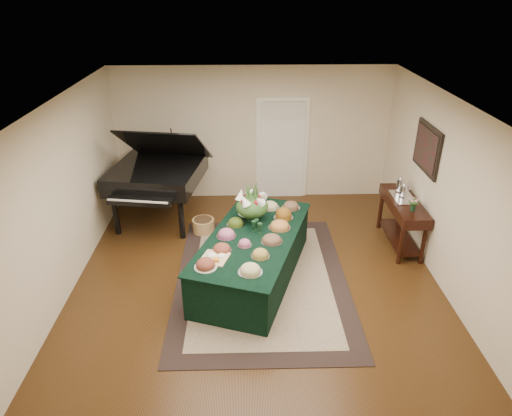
{
  "coord_description": "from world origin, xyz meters",
  "views": [
    {
      "loc": [
        -0.16,
        -5.84,
        4.14
      ],
      "look_at": [
        0.0,
        0.3,
        1.05
      ],
      "focal_mm": 32.0,
      "sensor_mm": 36.0,
      "label": 1
    }
  ],
  "objects_px": {
    "buffet_table": "(253,256)",
    "mahogany_sideboard": "(403,210)",
    "floral_centerpiece": "(252,203)",
    "grand_piano": "(157,173)"
  },
  "relations": [
    {
      "from": "buffet_table",
      "to": "floral_centerpiece",
      "type": "bearing_deg",
      "value": 91.17
    },
    {
      "from": "buffet_table",
      "to": "grand_piano",
      "type": "bearing_deg",
      "value": 131.71
    },
    {
      "from": "buffet_table",
      "to": "mahogany_sideboard",
      "type": "xyz_separation_m",
      "value": [
        2.54,
        0.89,
        0.29
      ]
    },
    {
      "from": "buffet_table",
      "to": "mahogany_sideboard",
      "type": "distance_m",
      "value": 2.71
    },
    {
      "from": "buffet_table",
      "to": "floral_centerpiece",
      "type": "relative_size",
      "value": 5.42
    },
    {
      "from": "buffet_table",
      "to": "grand_piano",
      "type": "distance_m",
      "value": 2.65
    },
    {
      "from": "buffet_table",
      "to": "floral_centerpiece",
      "type": "xyz_separation_m",
      "value": [
        -0.01,
        0.47,
        0.67
      ]
    },
    {
      "from": "buffet_table",
      "to": "mahogany_sideboard",
      "type": "height_order",
      "value": "mahogany_sideboard"
    },
    {
      "from": "floral_centerpiece",
      "to": "grand_piano",
      "type": "relative_size",
      "value": 0.26
    },
    {
      "from": "buffet_table",
      "to": "mahogany_sideboard",
      "type": "relative_size",
      "value": 2.01
    }
  ]
}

